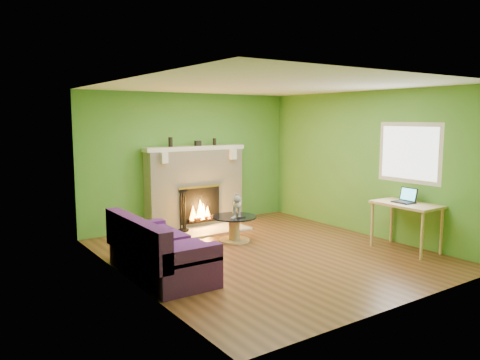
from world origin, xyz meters
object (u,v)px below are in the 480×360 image
object	(u,v)px
cat	(236,204)
desk	(407,209)
coffee_table	(234,227)
sofa	(157,252)

from	to	relation	value
cat	desk	bearing A→B (deg)	-16.53
coffee_table	desk	bearing A→B (deg)	-46.05
desk	cat	size ratio (longest dim) A/B	1.62
coffee_table	cat	xyz separation A→B (m)	(0.08, 0.05, 0.39)
cat	coffee_table	bearing A→B (deg)	-116.59
sofa	desk	bearing A→B (deg)	-16.49
desk	cat	xyz separation A→B (m)	(-1.88, 2.08, -0.04)
coffee_table	cat	size ratio (longest dim) A/B	1.20
sofa	cat	world-z (taller)	cat
sofa	coffee_table	world-z (taller)	sofa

